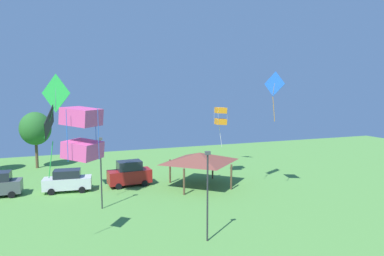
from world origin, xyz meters
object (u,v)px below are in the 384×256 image
(park_pavilion, at_px, (200,157))
(treeline_tree_3, at_px, (35,129))
(kite_flying_1, at_px, (56,93))
(kite_flying_3, at_px, (49,125))
(light_post_1, at_px, (207,191))
(parked_car_third_from_left, at_px, (67,181))
(kite_flying_11, at_px, (82,133))
(parked_car_rightmost_in_row, at_px, (129,174))
(light_post_0, at_px, (101,169))
(kite_flying_2, at_px, (274,86))
(kite_flying_5, at_px, (221,116))

(park_pavilion, distance_m, treeline_tree_3, 22.80)
(kite_flying_1, xyz_separation_m, kite_flying_3, (-0.23, -11.49, -1.81))
(light_post_1, height_order, treeline_tree_3, treeline_tree_3)
(parked_car_third_from_left, bearing_deg, light_post_1, -53.82)
(kite_flying_11, bearing_deg, light_post_1, 41.83)
(parked_car_rightmost_in_row, relative_size, light_post_0, 0.74)
(kite_flying_1, height_order, parked_car_third_from_left, kite_flying_1)
(kite_flying_2, bearing_deg, park_pavilion, 138.99)
(parked_car_third_from_left, bearing_deg, light_post_0, -60.16)
(park_pavilion, bearing_deg, kite_flying_5, 36.99)
(kite_flying_1, distance_m, light_post_1, 17.38)
(kite_flying_3, height_order, treeline_tree_3, kite_flying_3)
(parked_car_rightmost_in_row, height_order, light_post_1, light_post_1)
(kite_flying_2, relative_size, treeline_tree_3, 0.65)
(kite_flying_1, relative_size, kite_flying_5, 0.74)
(parked_car_rightmost_in_row, relative_size, treeline_tree_3, 0.63)
(kite_flying_1, bearing_deg, park_pavilion, -2.46)
(kite_flying_2, xyz_separation_m, treeline_tree_3, (-22.44, 20.26, -5.40))
(parked_car_rightmost_in_row, height_order, park_pavilion, park_pavilion)
(kite_flying_2, bearing_deg, parked_car_rightmost_in_row, 148.65)
(park_pavilion, bearing_deg, treeline_tree_3, 137.56)
(parked_car_third_from_left, xyz_separation_m, treeline_tree_3, (-3.59, 12.54, 4.07))
(kite_flying_5, relative_size, light_post_0, 0.76)
(kite_flying_3, bearing_deg, treeline_tree_3, 95.83)
(kite_flying_5, bearing_deg, kite_flying_11, -125.83)
(light_post_1, relative_size, treeline_tree_3, 0.84)
(kite_flying_5, xyz_separation_m, parked_car_rightmost_in_row, (-10.69, -0.07, -5.86))
(kite_flying_2, bearing_deg, kite_flying_11, -140.84)
(kite_flying_2, distance_m, treeline_tree_3, 30.71)
(kite_flying_11, bearing_deg, kite_flying_1, 93.40)
(kite_flying_3, height_order, parked_car_rightmost_in_row, kite_flying_3)
(kite_flying_11, distance_m, parked_car_rightmost_in_row, 24.43)
(light_post_0, bearing_deg, park_pavilion, 18.69)
(kite_flying_2, distance_m, parked_car_third_from_left, 22.47)
(kite_flying_2, relative_size, kite_flying_5, 1.02)
(parked_car_third_from_left, distance_m, treeline_tree_3, 13.66)
(kite_flying_1, height_order, park_pavilion, kite_flying_1)
(kite_flying_1, xyz_separation_m, light_post_0, (3.39, -4.13, -6.38))
(light_post_0, bearing_deg, kite_flying_1, 129.37)
(light_post_0, distance_m, treeline_tree_3, 19.95)
(kite_flying_2, relative_size, park_pavilion, 0.72)
(kite_flying_2, distance_m, park_pavilion, 10.63)
(kite_flying_11, bearing_deg, park_pavilion, 57.54)
(parked_car_third_from_left, distance_m, light_post_0, 7.28)
(kite_flying_2, xyz_separation_m, kite_flying_3, (-19.77, -5.95, -2.52))
(parked_car_rightmost_in_row, bearing_deg, kite_flying_2, -34.86)
(kite_flying_5, bearing_deg, light_post_0, -155.88)
(kite_flying_1, distance_m, kite_flying_2, 20.32)
(kite_flying_5, distance_m, kite_flying_11, 28.02)
(kite_flying_3, relative_size, kite_flying_5, 0.95)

